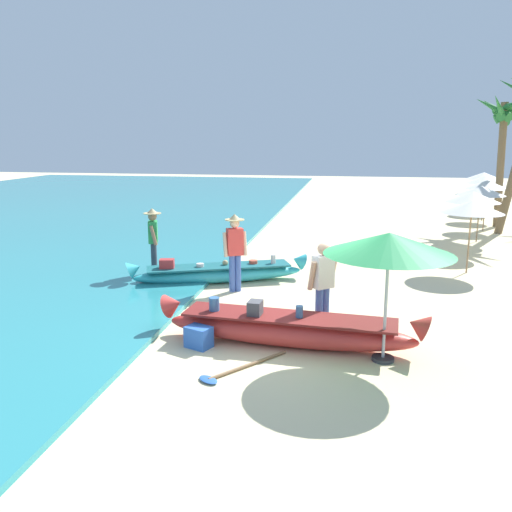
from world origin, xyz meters
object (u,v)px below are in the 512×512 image
object	(u,v)px
person_vendor_hatted	(235,247)
cooler_box	(199,337)
paddle	(235,370)
person_tourist_customer	(323,283)
boat_cyan_midground	(219,273)
palm_tree_leaning_seaward	(505,120)
person_vendor_assistant	(153,237)
patio_umbrella_large	(389,244)
boat_red_foreground	(288,329)

from	to	relation	value
person_vendor_hatted	cooler_box	world-z (taller)	person_vendor_hatted
paddle	person_tourist_customer	bearing A→B (deg)	56.26
boat_cyan_midground	person_vendor_hatted	world-z (taller)	person_vendor_hatted
cooler_box	paddle	size ratio (longest dim) A/B	0.29
person_tourist_customer	palm_tree_leaning_seaward	xyz separation A→B (m)	(6.08, 13.20, 3.15)
person_tourist_customer	person_vendor_assistant	bearing A→B (deg)	142.77
boat_cyan_midground	palm_tree_leaning_seaward	distance (m)	13.90
paddle	boat_cyan_midground	bearing A→B (deg)	106.91
person_vendor_hatted	person_tourist_customer	world-z (taller)	person_vendor_hatted
patio_umbrella_large	paddle	world-z (taller)	patio_umbrella_large
boat_cyan_midground	cooler_box	world-z (taller)	boat_cyan_midground
boat_red_foreground	paddle	bearing A→B (deg)	-118.56
person_vendor_assistant	palm_tree_leaning_seaward	distance (m)	14.73
boat_red_foreground	patio_umbrella_large	bearing A→B (deg)	-13.28
person_tourist_customer	person_vendor_assistant	world-z (taller)	person_vendor_assistant
person_vendor_hatted	person_tourist_customer	distance (m)	3.26
person_vendor_hatted	paddle	size ratio (longest dim) A/B	1.26
person_vendor_assistant	paddle	xyz separation A→B (m)	(3.26, -5.19, -1.00)
patio_umbrella_large	cooler_box	distance (m)	3.52
person_vendor_assistant	paddle	bearing A→B (deg)	-57.91
person_vendor_assistant	patio_umbrella_large	distance (m)	7.08
boat_red_foreground	boat_cyan_midground	bearing A→B (deg)	119.99
person_tourist_customer	cooler_box	world-z (taller)	person_tourist_customer
cooler_box	person_vendor_hatted	bearing A→B (deg)	114.63
cooler_box	paddle	distance (m)	1.19
paddle	boat_red_foreground	bearing A→B (deg)	61.44
boat_red_foreground	boat_cyan_midground	world-z (taller)	boat_red_foreground
person_vendor_hatted	palm_tree_leaning_seaward	size ratio (longest dim) A/B	0.35
palm_tree_leaning_seaward	person_vendor_assistant	bearing A→B (deg)	-137.09
boat_red_foreground	palm_tree_leaning_seaward	bearing A→B (deg)	64.32
person_vendor_assistant	cooler_box	bearing A→B (deg)	-60.76
patio_umbrella_large	palm_tree_leaning_seaward	world-z (taller)	palm_tree_leaning_seaward
person_vendor_hatted	cooler_box	bearing A→B (deg)	-88.08
person_vendor_assistant	patio_umbrella_large	bearing A→B (deg)	-38.40
person_vendor_hatted	patio_umbrella_large	world-z (taller)	patio_umbrella_large
patio_umbrella_large	boat_red_foreground	bearing A→B (deg)	166.72
boat_red_foreground	person_vendor_hatted	distance (m)	3.53
patio_umbrella_large	paddle	size ratio (longest dim) A/B	1.45
boat_cyan_midground	person_tourist_customer	xyz separation A→B (m)	(2.71, -3.16, 0.73)
person_vendor_hatted	person_vendor_assistant	size ratio (longest dim) A/B	1.02
palm_tree_leaning_seaward	paddle	size ratio (longest dim) A/B	3.56
person_vendor_assistant	paddle	size ratio (longest dim) A/B	1.23
person_tourist_customer	cooler_box	size ratio (longest dim) A/B	4.03
paddle	palm_tree_leaning_seaward	bearing A→B (deg)	64.08
paddle	patio_umbrella_large	bearing A→B (deg)	20.34
person_vendor_hatted	patio_umbrella_large	distance (m)	4.76
person_vendor_hatted	palm_tree_leaning_seaward	bearing A→B (deg)	52.54
boat_red_foreground	person_tourist_customer	distance (m)	1.05
person_vendor_hatted	person_vendor_assistant	xyz separation A→B (m)	(-2.32, 0.93, -0.02)
person_vendor_assistant	person_tourist_customer	bearing A→B (deg)	-37.23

